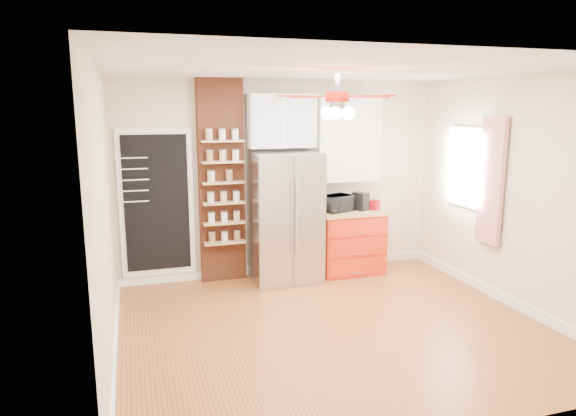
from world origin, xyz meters
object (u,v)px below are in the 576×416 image
object	(u,v)px
red_cabinet	(349,241)
ceiling_fan	(337,97)
fridge	(285,217)
pantry_jar_oats	(211,177)
coffee_maker	(360,201)
toaster_oven	(337,203)
canister_left	(376,205)

from	to	relation	value
red_cabinet	ceiling_fan	size ratio (longest dim) A/B	0.67
fridge	pantry_jar_oats	distance (m)	1.12
coffee_maker	ceiling_fan	bearing A→B (deg)	-147.25
ceiling_fan	toaster_oven	xyz separation A→B (m)	(0.72, 1.68, -1.41)
canister_left	fridge	bearing A→B (deg)	179.00
red_cabinet	toaster_oven	world-z (taller)	toaster_oven
pantry_jar_oats	red_cabinet	bearing A→B (deg)	-2.28
coffee_maker	pantry_jar_oats	bearing A→B (deg)	152.95
coffee_maker	red_cabinet	bearing A→B (deg)	149.65
red_cabinet	ceiling_fan	distance (m)	2.75
ceiling_fan	coffee_maker	distance (m)	2.42
ceiling_fan	toaster_oven	world-z (taller)	ceiling_fan
toaster_oven	canister_left	xyz separation A→B (m)	(0.57, -0.08, -0.04)
toaster_oven	coffee_maker	distance (m)	0.35
fridge	ceiling_fan	bearing A→B (deg)	-88.24
toaster_oven	canister_left	distance (m)	0.58
toaster_oven	canister_left	bearing A→B (deg)	-29.29
fridge	pantry_jar_oats	bearing A→B (deg)	172.47
fridge	canister_left	size ratio (longest dim) A/B	11.59
fridge	toaster_oven	size ratio (longest dim) A/B	4.20
red_cabinet	canister_left	bearing A→B (deg)	-11.21
red_cabinet	coffee_maker	bearing A→B (deg)	-5.85
red_cabinet	pantry_jar_oats	bearing A→B (deg)	177.72
canister_left	pantry_jar_oats	xyz separation A→B (m)	(-2.30, 0.15, 0.47)
coffee_maker	canister_left	bearing A→B (deg)	-39.29
fridge	toaster_oven	bearing A→B (deg)	3.86
red_cabinet	fridge	bearing A→B (deg)	-177.05
pantry_jar_oats	fridge	bearing A→B (deg)	-7.53
coffee_maker	pantry_jar_oats	size ratio (longest dim) A/B	1.76
coffee_maker	pantry_jar_oats	xyz separation A→B (m)	(-2.08, 0.09, 0.42)
fridge	toaster_oven	world-z (taller)	fridge
ceiling_fan	red_cabinet	bearing A→B (deg)	61.29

